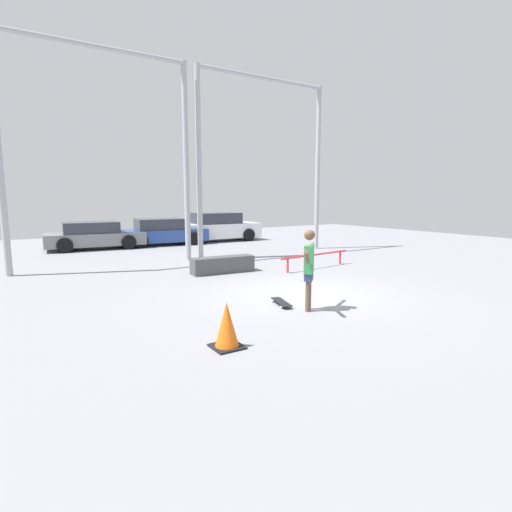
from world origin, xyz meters
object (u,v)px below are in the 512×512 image
Objects in this scene: traffic_cone at (227,325)px; parked_car_blue at (163,232)px; grind_rail at (316,257)px; parked_car_grey at (94,236)px; skateboard at (281,302)px; parked_car_white at (219,227)px; skateboarder at (309,265)px; grind_box at (223,265)px.

parked_car_blue is at bearing 74.66° from traffic_cone.
parked_car_grey is (-5.14, 8.98, 0.21)m from grind_rail.
parked_car_white reaches higher than skateboard.
skateboarder is at bearing -77.01° from parked_car_grey.
parked_car_white is at bearing 63.80° from grind_box.
grind_rail is at bearing -17.34° from grind_box.
parked_car_white reaches higher than parked_car_grey.
skateboarder is 0.54× the size of grind_rail.
skateboard is 0.19× the size of parked_car_grey.
parked_car_white is 5.91× the size of traffic_cone.
skateboarder is at bearing -95.32° from grind_box.
parked_car_white is at bearing -5.75° from skateboard.
parked_car_blue is (1.33, 12.59, -0.33)m from skateboarder.
grind_rail is (3.57, 3.05, 0.32)m from skateboard.
parked_car_blue is (-2.02, 8.92, 0.23)m from grind_rail.
parked_car_grey is 6.17m from parked_car_white.
skateboard is at bearing -99.28° from grind_box.
skateboard is 0.27× the size of grind_rail.
traffic_cone is at bearing -116.98° from grind_box.
skateboarder is 12.79m from parked_car_grey.
parked_car_blue is at bearing 83.54° from grind_box.
grind_rail is at bearing 38.68° from traffic_cone.
skateboarder is 0.85× the size of grind_box.
grind_box is 8.97m from parked_car_white.
parked_car_blue is at bearing 39.08° from skateboarder.
parked_car_grey is 1.02× the size of parked_car_blue.
grind_rail is 4.23× the size of traffic_cone.
traffic_cone reaches higher than skateboard.
parked_car_white is at bearing 25.99° from skateboarder.
parked_car_white is at bearing 63.48° from traffic_cone.
grind_rail is at bearing -94.18° from parked_car_white.
traffic_cone reaches higher than grind_rail.
skateboard is 0.20× the size of parked_car_blue.
parked_car_white is 15.13m from traffic_cone.
grind_box is at bearing -113.84° from parked_car_white.
parked_car_white is at bearing 5.73° from parked_car_blue.
skateboard is 12.86m from parked_car_white.
skateboarder reaches higher than parked_car_blue.
parked_car_grey reaches higher than traffic_cone.
skateboard is 0.19× the size of parked_car_white.
parked_car_blue is (3.12, -0.07, 0.02)m from parked_car_grey.
grind_box is 0.46× the size of parked_car_grey.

